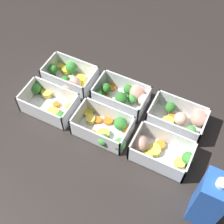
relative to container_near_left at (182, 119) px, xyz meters
name	(u,v)px	position (x,y,z in m)	size (l,w,h in m)	color
ground_plane	(112,116)	(0.20, 0.07, -0.02)	(4.00, 4.00, 0.00)	#282321
container_near_left	(182,119)	(0.00, 0.00, 0.00)	(0.17, 0.12, 0.07)	white
container_near_center	(124,96)	(0.19, 0.00, 0.00)	(0.18, 0.12, 0.07)	white
container_near_right	(70,78)	(0.39, 0.01, 0.00)	(0.17, 0.13, 0.07)	white
container_far_left	(158,151)	(0.02, 0.13, 0.00)	(0.18, 0.10, 0.07)	white
container_far_center	(106,129)	(0.19, 0.13, 0.00)	(0.18, 0.12, 0.07)	white
container_far_right	(51,104)	(0.38, 0.13, 0.00)	(0.18, 0.11, 0.07)	white
juice_carton	(209,200)	(-0.14, 0.24, 0.07)	(0.07, 0.07, 0.20)	blue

